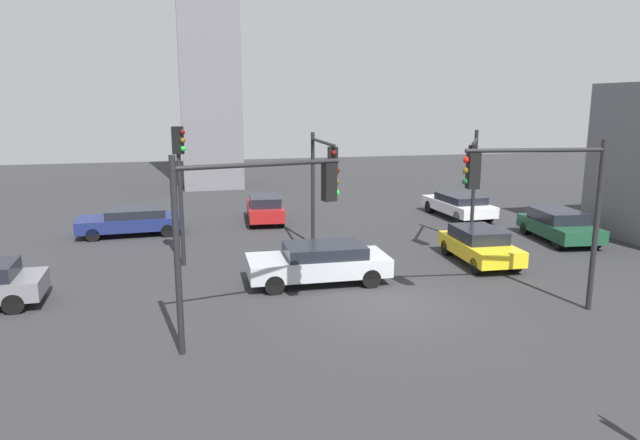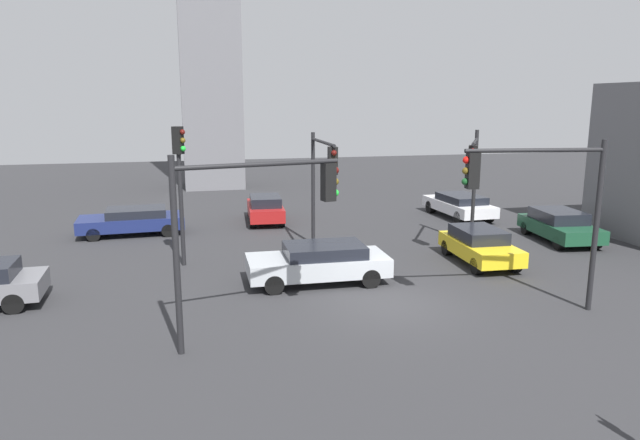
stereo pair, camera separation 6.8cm
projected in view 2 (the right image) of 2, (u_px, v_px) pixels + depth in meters
ground_plane at (389, 304)px, 17.53m from camera, size 92.56×92.56×0.00m
traffic_light_0 at (474, 169)px, 22.94m from camera, size 1.92×3.04×4.93m
traffic_light_1 at (180, 170)px, 20.94m from camera, size 0.49×0.44×5.22m
traffic_light_2 at (322, 170)px, 22.32m from camera, size 0.39×4.17×4.84m
traffic_light_3 at (258, 207)px, 14.22m from camera, size 4.33×1.09×4.89m
traffic_light_4 at (536, 191)px, 16.10m from camera, size 4.15×0.76×5.06m
car_0 at (319, 262)px, 19.44m from camera, size 4.82×2.16×1.34m
car_1 at (459, 205)px, 30.46m from camera, size 2.13×4.83×1.27m
car_3 at (133, 220)px, 26.59m from camera, size 4.82×2.32×1.24m
car_4 at (559, 225)px, 25.35m from camera, size 2.41×4.44×1.36m
car_5 at (479, 245)px, 21.86m from camera, size 1.98×4.04×1.33m
car_6 at (265, 208)px, 29.33m from camera, size 2.02×4.17×1.38m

